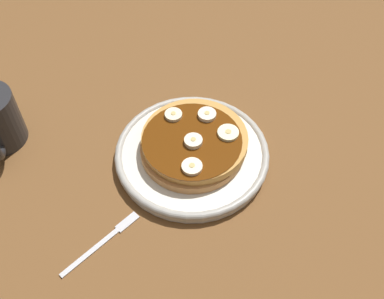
% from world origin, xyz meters
% --- Properties ---
extents(ground_plane, '(1.40, 1.40, 0.03)m').
position_xyz_m(ground_plane, '(0.00, 0.00, -0.01)').
color(ground_plane, brown).
extents(plate, '(0.24, 0.24, 0.02)m').
position_xyz_m(plate, '(0.00, 0.00, 0.01)').
color(plate, silver).
rests_on(plate, ground_plane).
extents(pancake_stack, '(0.16, 0.17, 0.03)m').
position_xyz_m(pancake_stack, '(-0.00, 0.00, 0.03)').
color(pancake_stack, '#BB7F48').
rests_on(pancake_stack, plate).
extents(banana_slice_0, '(0.03, 0.03, 0.01)m').
position_xyz_m(banana_slice_0, '(0.01, -0.00, 0.05)').
color(banana_slice_0, beige).
rests_on(banana_slice_0, pancake_stack).
extents(banana_slice_1, '(0.03, 0.03, 0.01)m').
position_xyz_m(banana_slice_1, '(-0.05, -0.01, 0.05)').
color(banana_slice_1, beige).
rests_on(banana_slice_1, pancake_stack).
extents(banana_slice_2, '(0.03, 0.03, 0.01)m').
position_xyz_m(banana_slice_2, '(-0.04, 0.04, 0.05)').
color(banana_slice_2, '#F2E4C2').
rests_on(banana_slice_2, pancake_stack).
extents(banana_slice_3, '(0.03, 0.03, 0.01)m').
position_xyz_m(banana_slice_3, '(0.01, 0.05, 0.05)').
color(banana_slice_3, '#EEEDB7').
rests_on(banana_slice_3, pancake_stack).
extents(banana_slice_4, '(0.03, 0.03, 0.01)m').
position_xyz_m(banana_slice_4, '(0.05, -0.02, 0.05)').
color(banana_slice_4, '#FEEBC1').
rests_on(banana_slice_4, pancake_stack).
extents(fork, '(0.07, 0.12, 0.01)m').
position_xyz_m(fork, '(0.10, -0.16, 0.00)').
color(fork, silver).
rests_on(fork, ground_plane).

